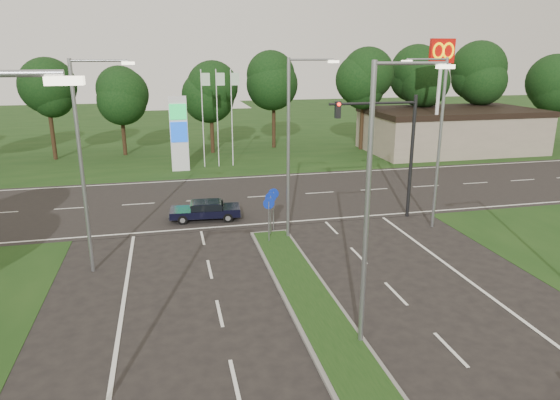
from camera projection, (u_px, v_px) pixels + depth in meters
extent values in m
cube|color=#163311|center=(207.00, 131.00, 62.07)|extent=(160.00, 50.00, 0.02)
cube|color=black|center=(248.00, 198.00, 33.07)|extent=(160.00, 12.00, 0.02)
cube|color=slate|center=(360.00, 383.00, 14.35)|extent=(2.00, 26.00, 0.12)
cube|color=gray|center=(451.00, 131.00, 48.45)|extent=(16.00, 9.00, 4.00)
cylinder|color=gray|center=(367.00, 213.00, 15.14)|extent=(0.16, 0.16, 9.00)
cylinder|color=gray|center=(411.00, 63.00, 14.14)|extent=(2.20, 0.10, 0.10)
cube|color=#FFF2CC|center=(445.00, 67.00, 14.40)|extent=(0.50, 0.22, 0.12)
cylinder|color=gray|center=(288.00, 153.00, 24.50)|extent=(0.16, 0.16, 9.00)
cylinder|color=gray|center=(311.00, 60.00, 23.49)|extent=(2.20, 0.10, 0.10)
cube|color=#FFF2CC|center=(333.00, 62.00, 23.76)|extent=(0.50, 0.22, 0.12)
cube|color=#FFF2CC|center=(65.00, 81.00, 6.80)|extent=(0.50, 0.22, 0.12)
cylinder|color=gray|center=(82.00, 171.00, 20.63)|extent=(0.16, 0.16, 9.00)
cylinder|color=gray|center=(99.00, 61.00, 19.63)|extent=(2.20, 0.10, 0.10)
cube|color=#FFF2CC|center=(128.00, 63.00, 19.89)|extent=(0.50, 0.22, 0.12)
cylinder|color=gray|center=(439.00, 146.00, 26.25)|extent=(0.16, 0.16, 9.00)
cylinder|color=gray|center=(427.00, 59.00, 24.78)|extent=(2.20, 0.10, 0.10)
cube|color=#FFF2CC|center=(407.00, 61.00, 24.57)|extent=(0.50, 0.22, 0.12)
cylinder|color=black|center=(411.00, 158.00, 28.30)|extent=(0.20, 0.20, 7.00)
cylinder|color=black|center=(373.00, 103.00, 26.89)|extent=(5.00, 0.14, 0.14)
cube|color=black|center=(338.00, 110.00, 26.55)|extent=(0.28, 0.28, 0.90)
sphere|color=#FF190C|center=(339.00, 104.00, 26.29)|extent=(0.20, 0.20, 0.20)
cylinder|color=gray|center=(269.00, 223.00, 24.75)|extent=(0.06, 0.06, 2.20)
cylinder|color=#0C26A5|center=(269.00, 204.00, 24.47)|extent=(0.56, 0.04, 0.56)
cylinder|color=gray|center=(271.00, 216.00, 25.75)|extent=(0.06, 0.06, 2.20)
cylinder|color=#0C26A5|center=(271.00, 198.00, 25.47)|extent=(0.56, 0.04, 0.56)
cylinder|color=gray|center=(273.00, 212.00, 26.47)|extent=(0.06, 0.06, 2.20)
cylinder|color=#0C26A5|center=(273.00, 194.00, 26.19)|extent=(0.56, 0.04, 0.56)
cube|color=silver|center=(179.00, 134.00, 39.79)|extent=(1.40, 0.30, 6.00)
cube|color=#0CA53F|center=(178.00, 112.00, 39.12)|extent=(1.30, 0.08, 1.20)
cube|color=#0C3FBF|center=(179.00, 132.00, 39.57)|extent=(1.30, 0.08, 1.60)
cylinder|color=silver|center=(203.00, 119.00, 40.87)|extent=(0.08, 0.08, 8.00)
cube|color=#B2D8B2|center=(205.00, 79.00, 40.05)|extent=(0.70, 0.02, 1.00)
cylinder|color=silver|center=(217.00, 119.00, 41.13)|extent=(0.08, 0.08, 8.00)
cube|color=#B2D8B2|center=(220.00, 79.00, 40.31)|extent=(0.70, 0.02, 1.00)
cylinder|color=silver|center=(232.00, 119.00, 41.39)|extent=(0.08, 0.08, 8.00)
cube|color=#B2D8B2|center=(235.00, 79.00, 40.56)|extent=(0.70, 0.02, 1.00)
cylinder|color=silver|center=(437.00, 104.00, 43.01)|extent=(0.30, 0.30, 10.00)
cube|color=#BF0C07|center=(442.00, 51.00, 41.77)|extent=(2.20, 0.35, 2.00)
torus|color=#FFC600|center=(439.00, 51.00, 41.47)|extent=(1.06, 0.16, 1.06)
torus|color=#FFC600|center=(448.00, 51.00, 41.66)|extent=(1.06, 0.16, 1.06)
cylinder|color=black|center=(220.00, 130.00, 47.42)|extent=(0.36, 0.36, 4.40)
sphere|color=black|center=(218.00, 84.00, 46.21)|extent=(6.00, 6.00, 6.00)
sphere|color=black|center=(221.00, 73.00, 45.81)|extent=(4.80, 4.80, 4.80)
cube|color=black|center=(205.00, 211.00, 28.53)|extent=(4.04, 1.90, 0.40)
cube|color=black|center=(206.00, 205.00, 28.43)|extent=(1.83, 1.49, 0.37)
cube|color=black|center=(206.00, 202.00, 28.38)|extent=(1.51, 1.39, 0.04)
cylinder|color=black|center=(183.00, 220.00, 27.73)|extent=(0.57, 0.22, 0.55)
cylinder|color=black|center=(184.00, 212.00, 29.10)|extent=(0.57, 0.22, 0.55)
cylinder|color=black|center=(228.00, 218.00, 28.08)|extent=(0.57, 0.22, 0.55)
cylinder|color=black|center=(227.00, 210.00, 29.45)|extent=(0.57, 0.22, 0.55)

